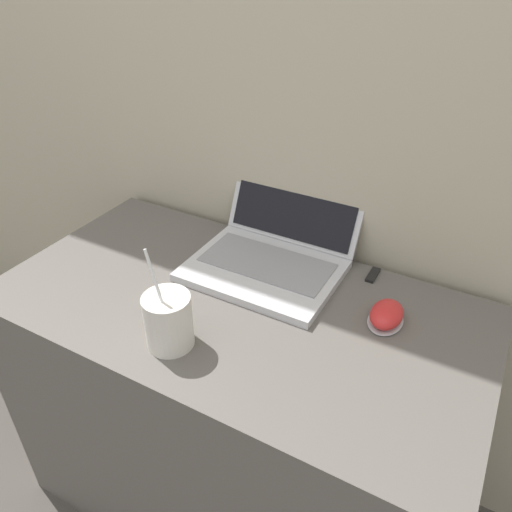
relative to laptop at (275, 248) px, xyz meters
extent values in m
cube|color=#BCB299|center=(0.00, 0.14, 0.47)|extent=(7.00, 0.04, 2.50)
cube|color=#5B5651|center=(0.00, -0.18, -0.41)|extent=(1.10, 0.58, 0.73)
cube|color=silver|center=(0.00, -0.06, -0.03)|extent=(0.36, 0.27, 0.02)
cube|color=gray|center=(0.00, -0.04, -0.02)|extent=(0.31, 0.15, 0.00)
cube|color=silver|center=(0.00, 0.12, 0.07)|extent=(0.36, 0.10, 0.19)
cube|color=black|center=(0.00, 0.12, 0.07)|extent=(0.33, 0.08, 0.17)
cylinder|color=silver|center=(-0.05, -0.36, 0.01)|extent=(0.10, 0.10, 0.12)
cylinder|color=black|center=(-0.05, -0.36, 0.07)|extent=(0.08, 0.08, 0.01)
cylinder|color=white|center=(-0.05, -0.37, 0.09)|extent=(0.06, 0.02, 0.18)
ellipsoid|color=#B2B2B7|center=(0.31, -0.08, -0.04)|extent=(0.07, 0.10, 0.01)
ellipsoid|color=red|center=(0.31, -0.08, -0.02)|extent=(0.07, 0.10, 0.04)
cube|color=black|center=(0.23, 0.06, -0.04)|extent=(0.02, 0.06, 0.01)
camera|label=1|loc=(0.46, -0.92, 0.66)|focal=35.00mm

